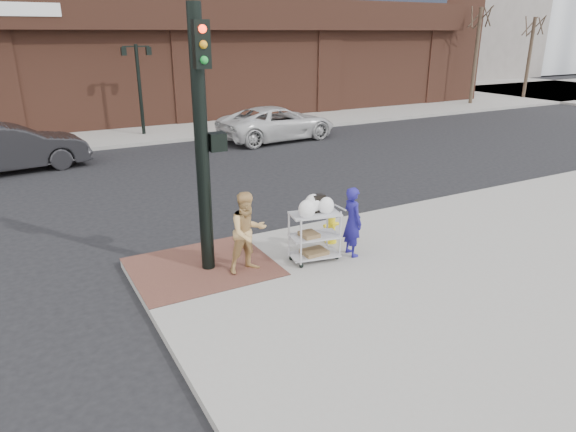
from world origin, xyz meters
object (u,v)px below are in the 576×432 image
traffic_signal_pole (203,136)px  fire_hydrant (331,225)px  sedan_dark (10,148)px  lamp_post (139,80)px  minivan_white (277,123)px  woman_blue (352,222)px  pedestrian_tan (248,232)px  utility_cart (315,232)px

traffic_signal_pole → fire_hydrant: bearing=-1.0°
sedan_dark → fire_hydrant: 12.70m
lamp_post → fire_hydrant: bearing=-88.5°
sedan_dark → minivan_white: (10.83, 0.50, -0.08)m
traffic_signal_pole → woman_blue: traffic_signal_pole is taller
traffic_signal_pole → woman_blue: size_ratio=3.33×
lamp_post → traffic_signal_pole: size_ratio=0.80×
lamp_post → pedestrian_tan: lamp_post is taller
woman_blue → lamp_post: bearing=4.6°
utility_cart → traffic_signal_pole: bearing=161.8°
pedestrian_tan → fire_hydrant: (2.24, 0.43, -0.41)m
traffic_signal_pole → minivan_white: size_ratio=0.92×
woman_blue → sedan_dark: (-6.05, 11.95, -0.06)m
sedan_dark → fire_hydrant: sedan_dark is taller
minivan_white → traffic_signal_pole: bearing=142.2°
traffic_signal_pole → woman_blue: (2.89, -0.83, -1.93)m
lamp_post → minivan_white: size_ratio=0.74×
traffic_signal_pole → pedestrian_tan: bearing=-36.9°
woman_blue → minivan_white: size_ratio=0.28×
traffic_signal_pole → utility_cart: (2.05, -0.68, -2.05)m
pedestrian_tan → sedan_dark: pedestrian_tan is taller
fire_hydrant → utility_cart: bearing=-142.8°
sedan_dark → minivan_white: 10.84m
woman_blue → sedan_dark: bearing=30.0°
pedestrian_tan → sedan_dark: bearing=103.5°
utility_cart → fire_hydrant: size_ratio=1.75×
pedestrian_tan → minivan_white: size_ratio=0.30×
lamp_post → woman_blue: (0.41, -16.06, -1.72)m
minivan_white → utility_cart: bearing=151.1°
traffic_signal_pole → utility_cart: size_ratio=3.58×
lamp_post → minivan_white: (5.19, -3.61, -1.86)m
minivan_white → sedan_dark: bearing=88.3°
traffic_signal_pole → minivan_white: (7.66, 11.62, -2.08)m
traffic_signal_pole → pedestrian_tan: traffic_signal_pole is taller
pedestrian_tan → utility_cart: 1.44m
woman_blue → pedestrian_tan: (-2.25, 0.35, 0.07)m
pedestrian_tan → utility_cart: bearing=-12.6°
sedan_dark → minivan_white: bearing=-94.2°
traffic_signal_pole → lamp_post: bearing=80.8°
pedestrian_tan → utility_cart: (1.41, -0.20, -0.18)m
pedestrian_tan → sedan_dark: (-3.80, 11.60, -0.13)m
woman_blue → fire_hydrant: (-0.01, 0.78, -0.34)m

